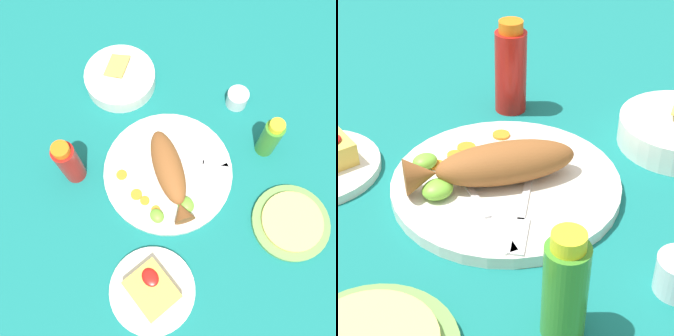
% 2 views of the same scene
% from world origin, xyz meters
% --- Properties ---
extents(ground_plane, '(4.00, 4.00, 0.00)m').
position_xyz_m(ground_plane, '(0.00, 0.00, 0.00)').
color(ground_plane, '#146B66').
extents(main_plate, '(0.33, 0.33, 0.02)m').
position_xyz_m(main_plate, '(0.00, 0.00, 0.01)').
color(main_plate, silver).
rests_on(main_plate, ground_plane).
extents(fried_fish, '(0.25, 0.15, 0.06)m').
position_xyz_m(fried_fish, '(-0.01, 0.01, 0.05)').
color(fried_fish, brown).
rests_on(fried_fish, main_plate).
extents(fork_near, '(0.14, 0.14, 0.00)m').
position_xyz_m(fork_near, '(-0.03, -0.08, 0.02)').
color(fork_near, silver).
rests_on(fork_near, main_plate).
extents(fork_far, '(0.06, 0.18, 0.00)m').
position_xyz_m(fork_far, '(-0.07, -0.05, 0.02)').
color(fork_far, silver).
rests_on(fork_far, main_plate).
extents(carrot_slice_near, '(0.03, 0.03, 0.00)m').
position_xyz_m(carrot_slice_near, '(0.07, 0.10, 0.02)').
color(carrot_slice_near, orange).
rests_on(carrot_slice_near, main_plate).
extents(carrot_slice_mid, '(0.03, 0.03, 0.00)m').
position_xyz_m(carrot_slice_mid, '(-0.00, 0.10, 0.02)').
color(carrot_slice_mid, orange).
rests_on(carrot_slice_mid, main_plate).
extents(carrot_slice_far, '(0.02, 0.02, 0.00)m').
position_xyz_m(carrot_slice_far, '(-0.06, 0.09, 0.02)').
color(carrot_slice_far, orange).
rests_on(carrot_slice_far, main_plate).
extents(carrot_slice_extra, '(0.02, 0.02, 0.00)m').
position_xyz_m(carrot_slice_extra, '(-0.03, 0.09, 0.02)').
color(carrot_slice_extra, orange).
rests_on(carrot_slice_extra, main_plate).
extents(lime_wedge_main, '(0.04, 0.03, 0.02)m').
position_xyz_m(lime_wedge_main, '(-0.08, 0.10, 0.03)').
color(lime_wedge_main, '#6BB233').
rests_on(lime_wedge_main, main_plate).
extents(lime_wedge_side, '(0.05, 0.04, 0.02)m').
position_xyz_m(lime_wedge_side, '(-0.10, 0.02, 0.03)').
color(lime_wedge_side, '#6BB233').
rests_on(lime_wedge_side, main_plate).
extents(hot_sauce_bottle_red, '(0.05, 0.05, 0.16)m').
position_xyz_m(hot_sauce_bottle_red, '(0.15, 0.19, 0.08)').
color(hot_sauce_bottle_red, '#B21914').
rests_on(hot_sauce_bottle_red, ground_plane).
extents(hot_sauce_bottle_green, '(0.05, 0.05, 0.14)m').
position_xyz_m(hot_sauce_bottle_green, '(-0.11, -0.24, 0.07)').
color(hot_sauce_bottle_green, '#3D8428').
rests_on(hot_sauce_bottle_green, ground_plane).
extents(salt_cup, '(0.06, 0.06, 0.05)m').
position_xyz_m(salt_cup, '(0.04, -0.28, 0.02)').
color(salt_cup, silver).
rests_on(salt_cup, ground_plane).
extents(side_plate_fries, '(0.20, 0.20, 0.01)m').
position_xyz_m(side_plate_fries, '(-0.20, 0.21, 0.01)').
color(side_plate_fries, silver).
rests_on(side_plate_fries, ground_plane).
extents(fries_pile, '(0.11, 0.09, 0.04)m').
position_xyz_m(fries_pile, '(-0.20, 0.21, 0.03)').
color(fries_pile, gold).
rests_on(fries_pile, side_plate_fries).
extents(guacamole_bowl, '(0.20, 0.20, 0.06)m').
position_xyz_m(guacamole_bowl, '(0.30, -0.07, 0.03)').
color(guacamole_bowl, white).
rests_on(guacamole_bowl, ground_plane).
extents(tortilla_plate, '(0.19, 0.19, 0.01)m').
position_xyz_m(tortilla_plate, '(-0.29, -0.15, 0.01)').
color(tortilla_plate, '#6B9E4C').
rests_on(tortilla_plate, ground_plane).
extents(tortilla_stack, '(0.15, 0.15, 0.01)m').
position_xyz_m(tortilla_stack, '(-0.29, -0.15, 0.02)').
color(tortilla_stack, '#E0C666').
rests_on(tortilla_stack, tortilla_plate).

